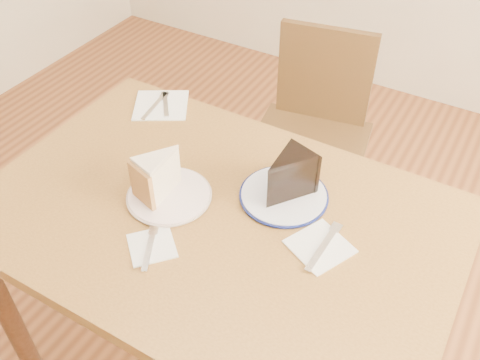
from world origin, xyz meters
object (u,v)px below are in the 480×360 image
(table, at_px, (216,239))
(chair_far, at_px, (312,134))
(plate_cream, at_px, (169,196))
(chocolate_cake, at_px, (285,179))
(carrot_cake, at_px, (162,175))
(plate_navy, at_px, (284,196))

(table, height_order, chair_far, chair_far)
(table, xyz_separation_m, plate_cream, (-0.13, -0.01, 0.10))
(table, xyz_separation_m, chocolate_cake, (0.13, 0.13, 0.17))
(chair_far, bearing_deg, carrot_cake, 72.31)
(chocolate_cake, bearing_deg, carrot_cake, 43.08)
(table, relative_size, chair_far, 1.41)
(plate_navy, bearing_deg, chair_far, 105.88)
(chair_far, bearing_deg, table, 83.68)
(chair_far, xyz_separation_m, carrot_cake, (-0.10, -0.77, 0.34))
(carrot_cake, distance_m, chocolate_cake, 0.31)
(plate_navy, bearing_deg, table, -131.89)
(table, bearing_deg, carrot_cake, -177.95)
(plate_cream, distance_m, chocolate_cake, 0.30)
(table, xyz_separation_m, plate_navy, (0.12, 0.14, 0.10))
(plate_cream, distance_m, carrot_cake, 0.06)
(chocolate_cake, bearing_deg, table, 63.05)
(chair_far, height_order, plate_cream, chair_far)
(plate_cream, bearing_deg, chocolate_cake, 29.22)
(table, distance_m, plate_navy, 0.21)
(table, relative_size, plate_cream, 5.67)
(chair_far, distance_m, carrot_cake, 0.85)
(chair_far, relative_size, chocolate_cake, 6.46)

